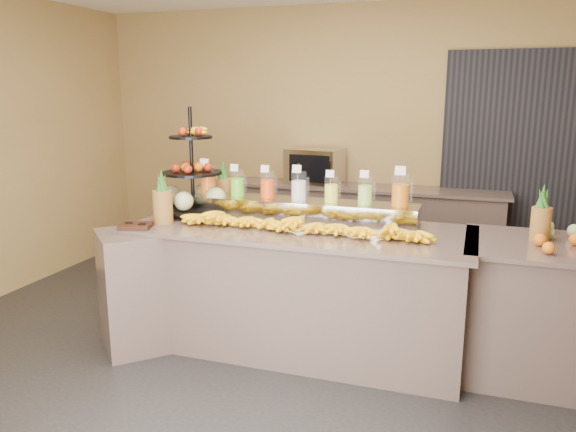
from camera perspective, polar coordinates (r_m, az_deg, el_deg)
The scene contains 20 objects.
ground at distance 4.17m, azimuth -0.19°, elevation -14.66°, with size 6.00×6.00×0.00m, color black.
room_envelope at distance 4.41m, azimuth 5.54°, elevation 12.11°, with size 6.04×5.02×2.82m.
buffet_counter at distance 4.24m, azimuth -0.53°, elevation -7.30°, with size 2.75×1.25×0.93m.
right_counter at distance 4.19m, azimuth 24.60°, elevation -8.73°, with size 1.08×0.88×0.93m.
back_ledge at distance 6.05m, azimuth 6.74°, elevation -1.25°, with size 3.10×0.55×0.93m.
pitcher_tray at distance 4.38m, azimuth 1.10°, elevation 0.68°, with size 1.85×0.30×0.15m, color gray.
juice_pitcher_orange_a at distance 4.64m, azimuth -8.13°, elevation 3.49°, with size 0.13×0.13×0.31m.
juice_pitcher_green at distance 4.53m, azimuth -5.18°, elevation 3.19°, with size 0.11×0.12×0.27m.
juice_pitcher_orange_b at distance 4.43m, azimuth -2.10°, elevation 3.04°, with size 0.12×0.12×0.28m.
juice_pitcher_milk at distance 4.35m, azimuth 1.11°, elevation 2.91°, with size 0.12×0.12×0.29m.
juice_pitcher_lemon at distance 4.28m, azimuth 4.43°, elevation 2.58°, with size 0.11×0.11×0.26m.
juice_pitcher_lime at distance 4.22m, azimuth 7.85°, elevation 2.42°, with size 0.11×0.12×0.27m.
juice_pitcher_orange_c at distance 4.18m, azimuth 11.36°, elevation 2.39°, with size 0.13×0.14×0.32m.
banana_heap at distance 4.00m, azimuth 1.57°, elevation -0.73°, with size 1.88×0.17×0.16m.
fruit_stand at distance 4.59m, azimuth -9.22°, elevation 2.92°, with size 0.67×0.67×0.86m.
condiment_caddy at distance 4.24m, azimuth -15.22°, elevation -0.99°, with size 0.22×0.17×0.03m, color black.
pineapple_left_a at distance 4.32m, azimuth -12.61°, elevation 1.27°, with size 0.15×0.15×0.41m.
pineapple_left_b at distance 4.79m, azimuth -6.57°, elevation 2.63°, with size 0.14×0.14×0.42m.
right_fruit_pile at distance 4.00m, azimuth 26.31°, elevation -1.88°, with size 0.42×0.41×0.22m.
oven_warmer at distance 6.04m, azimuth 2.74°, elevation 5.08°, with size 0.56×0.39×0.38m, color gray.
Camera 1 is at (1.20, -3.50, 1.92)m, focal length 35.00 mm.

